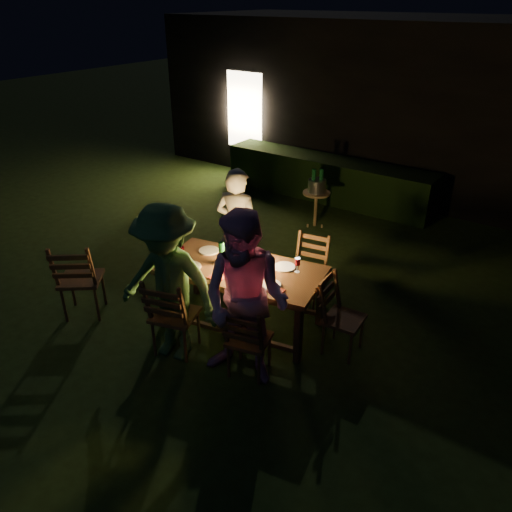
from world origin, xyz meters
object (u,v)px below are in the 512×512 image
Objects in this scene: dining_table at (241,274)px; person_house_side at (238,230)px; chair_far_left at (237,267)px; lantern at (247,255)px; side_table at (316,196)px; ice_bucket at (317,186)px; bottle_bucket_a at (313,183)px; bottle_table at (222,253)px; chair_near_left at (175,328)px; chair_far_right at (306,284)px; chair_end at (341,329)px; person_opp_right at (246,301)px; chair_near_right at (248,351)px; chair_spare at (83,292)px; bottle_bucket_b at (321,183)px; person_opp_left at (168,284)px.

dining_table is 1.20× the size of person_house_side.
chair_far_left is 2.91× the size of lantern.
side_table is (-0.71, 3.08, -0.16)m from dining_table.
ice_bucket is at bearing 92.23° from dining_table.
dining_table is 6.33× the size of bottle_bucket_a.
chair_near_left is at bearing -93.61° from bottle_table.
chair_far_right reaches higher than bottle_bucket_a.
chair_end is 0.50× the size of person_opp_right.
chair_near_right is 3.98m from bottle_bucket_a.
chair_near_left is 3.70× the size of bottle_table.
chair_near_left is 0.96× the size of chair_spare.
chair_end is (1.79, -0.44, -0.03)m from chair_far_left.
chair_near_right reaches higher than side_table.
bottle_table is at bearing 104.06° from chair_far_left.
chair_near_left reaches higher than chair_far_left.
chair_far_right is at bearing 2.35° from chair_spare.
chair_spare is at bearing 167.53° from chair_near_left.
person_opp_right is 3.01× the size of side_table.
dining_table is 2.02m from chair_spare.
chair_spare is 1.85m from bottle_table.
bottle_bucket_b is (-0.66, 3.12, 0.08)m from dining_table.
person_house_side is at bearing -88.45° from bottle_bucket_b.
bottle_bucket_a reaches higher than side_table.
person_opp_left is at bearing -84.71° from bottle_bucket_b.
chair_end is 3.46m from ice_bucket.
bottle_table is (-0.25, -0.05, 0.22)m from dining_table.
chair_near_right is (0.59, -0.67, -0.43)m from dining_table.
person_opp_left is (0.31, -1.61, 0.06)m from person_house_side.
chair_near_left is at bearing -110.45° from lantern.
chair_spare is 0.60× the size of person_opp_left.
person_house_side is 0.94× the size of person_opp_left.
person_opp_left reaches higher than lantern.
chair_far_left is 3.64× the size of bottle_table.
lantern is 3.09m from bottle_bucket_a.
chair_near_right is 1.49× the size of side_table.
chair_far_right is (0.98, 0.19, -0.02)m from chair_far_left.
dining_table is 0.95m from person_opp_left.
person_house_side is 5.27× the size of bottle_bucket_b.
bottle_table is (-0.29, -0.11, -0.02)m from lantern.
chair_far_left reaches higher than dining_table.
bottle_bucket_b is at bearing 78.02° from chair_near_left.
dining_table reaches higher than side_table.
chair_far_left is (-1.17, 1.34, 0.03)m from chair_near_right.
bottle_table is at bearing 103.71° from person_house_side.
person_opp_left is 3.99m from ice_bucket.
dining_table is 1.87× the size of chair_spare.
bottle_bucket_b is at bearing 102.88° from lantern.
person_opp_left is at bearing -83.16° from bottle_bucket_a.
bottle_table is (1.50, 0.92, 0.60)m from chair_spare.
chair_far_right is (0.69, 1.70, -0.03)m from chair_near_left.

